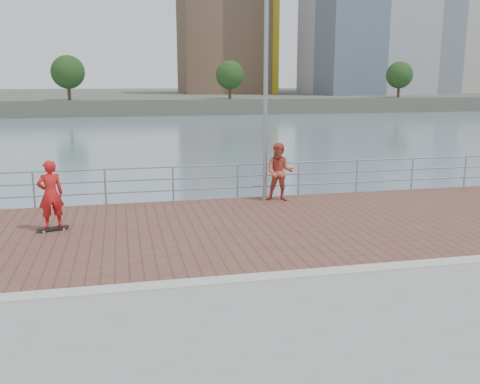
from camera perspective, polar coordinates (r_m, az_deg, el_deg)
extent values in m
plane|color=slate|center=(11.31, 2.32, -18.74)|extent=(400.00, 400.00, 0.00)
cube|color=brown|center=(13.76, -1.45, -3.90)|extent=(40.00, 6.80, 0.02)
cube|color=#B7B5AD|center=(10.42, 2.42, -9.11)|extent=(40.00, 0.40, 0.06)
cube|color=#4C5142|center=(131.99, -11.61, 9.84)|extent=(320.00, 95.00, 2.50)
cylinder|color=#8C9EA8|center=(16.90, -21.14, 0.18)|extent=(0.06, 0.06, 1.10)
cylinder|color=#8C9EA8|center=(16.71, -14.18, 0.50)|extent=(0.06, 0.06, 1.10)
cylinder|color=#8C9EA8|center=(16.77, -7.15, 0.82)|extent=(0.06, 0.06, 1.10)
cylinder|color=#8C9EA8|center=(17.08, -0.28, 1.11)|extent=(0.06, 0.06, 1.10)
cylinder|color=#8C9EA8|center=(17.62, 6.26, 1.38)|extent=(0.06, 0.06, 1.10)
cylinder|color=#8C9EA8|center=(18.38, 12.33, 1.62)|extent=(0.06, 0.06, 1.10)
cylinder|color=#8C9EA8|center=(19.32, 17.87, 1.81)|extent=(0.06, 0.06, 1.10)
cylinder|color=#8C9EA8|center=(20.43, 22.85, 1.98)|extent=(0.06, 0.06, 1.10)
cylinder|color=#8C9EA8|center=(16.79, -3.71, 2.81)|extent=(39.00, 0.05, 0.05)
cylinder|color=#8C9EA8|center=(16.86, -3.70, 1.56)|extent=(39.00, 0.05, 0.05)
cylinder|color=#8C9EA8|center=(16.93, -3.68, 0.35)|extent=(39.00, 0.05, 0.05)
cylinder|color=gray|center=(16.47, 2.75, 10.49)|extent=(0.13, 0.13, 6.69)
cube|color=black|center=(14.29, -19.31, -3.63)|extent=(0.79, 0.41, 0.03)
cylinder|color=beige|center=(14.20, -20.22, -3.98)|extent=(0.07, 0.05, 0.06)
cylinder|color=beige|center=(14.28, -18.28, -3.76)|extent=(0.07, 0.05, 0.06)
cylinder|color=beige|center=(14.33, -20.31, -3.85)|extent=(0.07, 0.05, 0.06)
cylinder|color=beige|center=(14.41, -18.39, -3.62)|extent=(0.07, 0.05, 0.06)
imported|color=red|center=(14.09, -19.55, -0.22)|extent=(0.72, 0.58, 1.72)
imported|color=#C74F3A|center=(16.68, 4.26, 2.14)|extent=(1.08, 0.97, 1.81)
cube|color=brown|center=(121.87, -1.93, 16.58)|extent=(18.00, 18.00, 25.83)
cylinder|color=#473323|center=(86.72, -17.80, 10.61)|extent=(0.50, 0.50, 3.92)
sphere|color=#193814|center=(86.71, -17.90, 12.09)|extent=(5.04, 5.04, 5.04)
cylinder|color=#473323|center=(88.16, -1.09, 11.07)|extent=(0.50, 0.50, 3.55)
sphere|color=#193814|center=(88.15, -1.10, 12.39)|extent=(4.57, 4.57, 4.57)
cylinder|color=#473323|center=(98.61, 16.57, 10.69)|extent=(0.50, 0.50, 3.57)
sphere|color=#193814|center=(98.60, 16.64, 11.87)|extent=(4.59, 4.59, 4.59)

